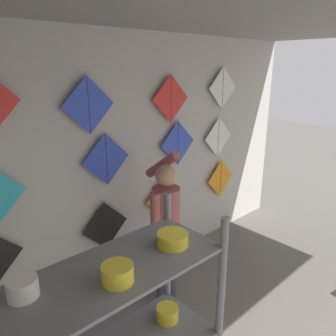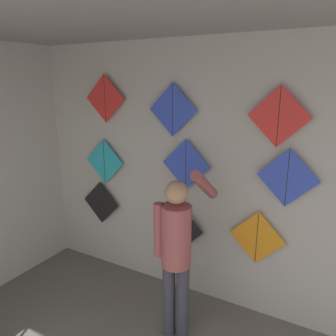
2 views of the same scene
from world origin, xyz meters
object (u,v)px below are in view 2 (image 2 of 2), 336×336
at_px(kite_4, 104,162).
at_px(kite_9, 173,110).
at_px(kite_1, 180,228).
at_px(kite_5, 186,165).
at_px(kite_0, 101,203).
at_px(kite_2, 257,238).
at_px(kite_8, 105,99).
at_px(shopkeeper, 177,247).
at_px(kite_6, 287,178).
at_px(kite_10, 279,117).

bearing_deg(kite_4, kite_9, 0.00).
relative_size(kite_1, kite_5, 1.00).
xyz_separation_m(kite_0, kite_4, (0.09, 0.00, 0.55)).
height_order(kite_2, kite_8, kite_8).
bearing_deg(kite_2, kite_4, 180.00).
height_order(shopkeeper, kite_4, kite_4).
relative_size(shopkeeper, kite_9, 3.01).
distance_m(kite_6, kite_8, 2.17).
xyz_separation_m(shopkeeper, kite_10, (0.67, 0.64, 1.14)).
distance_m(kite_1, kite_9, 1.31).
bearing_deg(kite_1, kite_6, 0.00).
xyz_separation_m(kite_5, kite_9, (-0.16, 0.00, 0.56)).
relative_size(shopkeeper, kite_6, 3.01).
bearing_deg(kite_2, kite_9, 180.00).
bearing_deg(kite_10, kite_4, 180.00).
bearing_deg(kite_2, kite_6, 0.00).
height_order(kite_4, kite_10, kite_10).
distance_m(shopkeeper, kite_5, 0.90).
distance_m(kite_0, kite_9, 1.60).
bearing_deg(kite_8, kite_6, 0.00).
bearing_deg(kite_2, kite_1, 180.00).
xyz_separation_m(kite_8, kite_9, (0.89, 0.00, -0.09)).
relative_size(kite_5, kite_6, 1.00).
relative_size(kite_5, kite_9, 1.00).
bearing_deg(kite_6, kite_5, 180.00).
distance_m(kite_5, kite_9, 0.58).
height_order(kite_0, kite_5, kite_5).
xyz_separation_m(shopkeeper, kite_8, (-1.28, 0.64, 1.24)).
bearing_deg(kite_10, kite_5, 180.00).
height_order(kite_2, kite_6, kite_6).
relative_size(kite_0, kite_5, 1.00).
bearing_deg(kite_4, shopkeeper, -25.56).
relative_size(kite_4, kite_10, 1.00).
height_order(kite_0, kite_9, kite_9).
height_order(shopkeeper, kite_1, shopkeeper).
height_order(kite_1, kite_8, kite_8).
distance_m(kite_2, kite_8, 2.25).
xyz_separation_m(kite_4, kite_10, (2.01, 0.00, 0.65)).
height_order(kite_2, kite_10, kite_10).
bearing_deg(kite_9, kite_1, 0.00).
relative_size(shopkeeper, kite_8, 3.01).
bearing_deg(kite_6, kite_9, 180.00).
distance_m(kite_1, kite_5, 0.74).
height_order(kite_4, kite_5, kite_5).
distance_m(kite_0, kite_2, 1.99).
bearing_deg(kite_6, kite_10, 180.00).
bearing_deg(kite_5, kite_6, 0.00).
relative_size(kite_1, kite_4, 1.00).
bearing_deg(shopkeeper, kite_0, 146.43).
height_order(kite_8, kite_10, kite_8).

